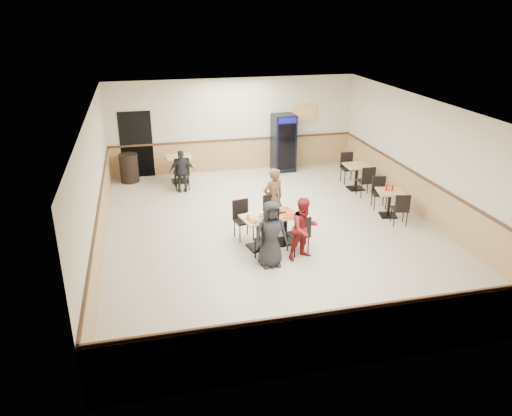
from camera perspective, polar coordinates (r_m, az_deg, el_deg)
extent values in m
plane|color=beige|center=(12.17, 1.98, -2.66)|extent=(10.00, 10.00, 0.00)
plane|color=silver|center=(11.23, 2.19, 11.34)|extent=(10.00, 10.00, 0.00)
plane|color=beige|center=(16.31, -2.58, 9.42)|extent=(8.00, 0.00, 8.00)
plane|color=beige|center=(7.32, 12.49, -8.06)|extent=(8.00, 0.00, 8.00)
plane|color=beige|center=(11.29, -17.94, 2.41)|extent=(0.00, 10.00, 10.00)
plane|color=beige|center=(13.20, 19.15, 5.09)|extent=(0.00, 10.00, 10.00)
cube|color=tan|center=(16.55, -2.51, 6.03)|extent=(7.98, 0.03, 1.00)
cube|color=tan|center=(13.51, 18.57, 1.03)|extent=(0.03, 9.98, 1.00)
cube|color=#472B19|center=(16.40, -2.53, 7.80)|extent=(7.98, 0.04, 0.06)
cube|color=black|center=(16.14, -13.50, 7.04)|extent=(1.00, 0.02, 2.10)
cube|color=orange|center=(16.82, 5.62, 10.78)|extent=(0.85, 0.02, 0.60)
cube|color=black|center=(11.36, 0.24, -4.46)|extent=(0.52, 0.52, 0.04)
cylinder|color=black|center=(11.20, 0.25, -2.83)|extent=(0.09, 0.09, 0.67)
cube|color=tan|center=(11.06, 0.25, -1.21)|extent=(0.81, 0.81, 0.04)
cube|color=black|center=(11.63, 3.35, -3.81)|extent=(0.52, 0.52, 0.04)
cylinder|color=black|center=(11.48, 3.39, -2.21)|extent=(0.09, 0.09, 0.67)
cube|color=tan|center=(11.34, 3.42, -0.62)|extent=(0.81, 0.81, 0.04)
imported|color=black|center=(10.33, 1.71, -2.99)|extent=(0.73, 0.51, 1.44)
imported|color=maroon|center=(10.68, 5.52, -2.36)|extent=(0.80, 0.70, 1.39)
imported|color=brown|center=(12.06, 1.99, 1.07)|extent=(0.65, 0.52, 1.54)
imported|color=black|center=(14.66, -8.44, 4.16)|extent=(0.74, 0.31, 1.25)
cube|color=#AA2D0B|center=(11.21, 3.78, -0.76)|extent=(0.50, 0.41, 0.02)
cube|color=#AA2D0B|center=(11.41, 2.93, -0.32)|extent=(0.50, 0.41, 0.02)
cube|color=#AA2D0B|center=(10.93, 0.28, -1.34)|extent=(0.50, 0.41, 0.02)
cylinder|color=white|center=(11.07, 2.77, -1.08)|extent=(0.23, 0.23, 0.01)
cube|color=#A27D3F|center=(11.06, 2.77, -1.02)|extent=(0.29, 0.23, 0.02)
cylinder|color=white|center=(11.30, 4.10, -0.61)|extent=(0.23, 0.23, 0.01)
cube|color=#A27D3F|center=(11.29, 4.11, -0.55)|extent=(0.29, 0.22, 0.02)
cylinder|color=white|center=(11.00, 1.81, -1.22)|extent=(0.23, 0.23, 0.01)
cube|color=#A27D3F|center=(11.00, 1.81, -1.16)|extent=(0.27, 0.18, 0.02)
cylinder|color=white|center=(11.43, 2.86, -0.29)|extent=(0.23, 0.23, 0.01)
cube|color=#A27D3F|center=(11.43, 2.86, -0.24)|extent=(0.30, 0.30, 0.02)
cylinder|color=white|center=(10.91, 0.04, -1.40)|extent=(0.23, 0.23, 0.01)
cube|color=#A27D3F|center=(10.91, 0.04, -1.35)|extent=(0.31, 0.28, 0.02)
cylinder|color=silver|center=(11.11, 0.61, -0.70)|extent=(0.08, 0.08, 0.10)
cylinder|color=silver|center=(11.04, -0.90, -0.86)|extent=(0.08, 0.08, 0.10)
cylinder|color=silver|center=(10.77, 0.09, -1.48)|extent=(0.08, 0.08, 0.10)
cylinder|color=silver|center=(10.82, 1.10, -1.36)|extent=(0.08, 0.08, 0.10)
cylinder|color=silver|center=(10.79, 1.06, -1.44)|extent=(0.08, 0.08, 0.10)
cylinder|color=#B3B4C7|center=(11.23, 1.98, -0.41)|extent=(0.07, 0.07, 0.12)
cylinder|color=#B3B4C7|center=(11.21, 2.41, -0.44)|extent=(0.07, 0.07, 0.12)
cylinder|color=#B3B4C7|center=(11.28, 2.75, -0.31)|extent=(0.07, 0.07, 0.12)
ellipsoid|color=silver|center=(11.16, 2.00, -0.60)|extent=(0.15, 0.15, 0.10)
cube|color=black|center=(13.47, 14.82, -0.79)|extent=(0.50, 0.50, 0.04)
cylinder|color=black|center=(13.35, 14.96, 0.51)|extent=(0.08, 0.08, 0.62)
cube|color=tan|center=(13.23, 15.10, 1.80)|extent=(0.77, 0.77, 0.04)
cube|color=black|center=(15.21, 11.29, 2.22)|extent=(0.46, 0.46, 0.04)
cylinder|color=black|center=(15.10, 11.39, 3.50)|extent=(0.09, 0.09, 0.68)
cube|color=tan|center=(14.99, 11.49, 4.76)|extent=(0.71, 0.71, 0.04)
cylinder|color=red|center=(13.19, 14.66, 2.33)|extent=(0.06, 0.06, 0.20)
cylinder|color=#C08119|center=(13.24, 15.00, 2.30)|extent=(0.06, 0.06, 0.17)
cylinder|color=red|center=(13.28, 15.34, 2.26)|extent=(0.05, 0.05, 0.14)
cube|color=black|center=(15.72, -8.64, 3.08)|extent=(0.50, 0.50, 0.04)
cylinder|color=black|center=(15.60, -8.72, 4.44)|extent=(0.10, 0.10, 0.74)
cube|color=tan|center=(15.49, -8.80, 5.78)|extent=(0.78, 0.78, 0.04)
cube|color=black|center=(16.43, 3.15, 7.45)|extent=(0.73, 0.71, 1.86)
cube|color=black|center=(16.12, 3.55, 6.97)|extent=(0.57, 0.04, 1.47)
cube|color=#0D0C8D|center=(15.91, 3.63, 9.95)|extent=(0.59, 0.04, 0.18)
cylinder|color=black|center=(15.90, -14.30, 4.44)|extent=(0.56, 0.56, 0.88)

